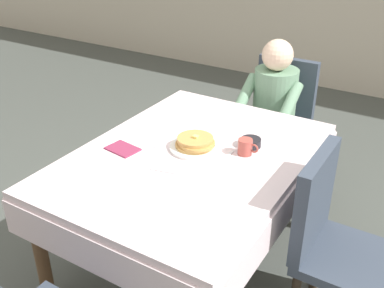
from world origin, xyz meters
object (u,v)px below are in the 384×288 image
chair_diner (279,115)px  plate_breakfast (196,147)px  dining_table_main (191,169)px  spoon_near_edge (164,171)px  fork_left_of_plate (164,141)px  knife_right_of_plate (225,159)px  cup_coffee (246,147)px  bowl_butter (251,142)px  chair_right_side (331,235)px  breakfast_stack (195,142)px  diner_person (272,104)px

chair_diner → plate_breakfast: size_ratio=3.32×
dining_table_main → spoon_near_edge: (-0.02, -0.22, 0.09)m
fork_left_of_plate → knife_right_of_plate: bearing=-87.7°
dining_table_main → knife_right_of_plate: bearing=14.0°
cup_coffee → knife_right_of_plate: bearing=-120.6°
bowl_butter → plate_breakfast: bearing=-143.0°
knife_right_of_plate → chair_right_side: bearing=-98.1°
plate_breakfast → breakfast_stack: 0.03m
plate_breakfast → knife_right_of_plate: bearing=-6.0°
plate_breakfast → breakfast_stack: (-0.00, -0.00, 0.03)m
diner_person → fork_left_of_plate: size_ratio=6.22×
diner_person → fork_left_of_plate: diner_person is taller
dining_table_main → chair_right_side: (0.77, 0.00, -0.12)m
diner_person → knife_right_of_plate: 0.98m
chair_right_side → bowl_butter: size_ratio=8.45×
fork_left_of_plate → breakfast_stack: bearing=-82.3°
plate_breakfast → cup_coffee: (0.25, 0.08, 0.03)m
dining_table_main → breakfast_stack: size_ratio=7.16×
spoon_near_edge → fork_left_of_plate: bearing=111.9°
chair_right_side → bowl_butter: chair_right_side is taller
bowl_butter → cup_coffee: bearing=-82.1°
dining_table_main → cup_coffee: 0.31m
diner_person → chair_right_side: diner_person is taller
knife_right_of_plate → diner_person: bearing=4.3°
chair_right_side → spoon_near_edge: 0.85m
chair_diner → chair_right_side: same height
diner_person → chair_diner: bearing=-90.0°
diner_person → bowl_butter: bearing=103.7°
chair_right_side → spoon_near_edge: (-0.79, -0.22, 0.21)m
chair_right_side → chair_diner: bearing=-148.1°
dining_table_main → fork_left_of_plate: 0.22m
dining_table_main → diner_person: size_ratio=1.36×
bowl_butter → knife_right_of_plate: 0.21m
knife_right_of_plate → spoon_near_edge: size_ratio=1.33×
diner_person → chair_right_side: size_ratio=1.20×
diner_person → cup_coffee: 0.89m
bowl_butter → fork_left_of_plate: size_ratio=0.61×
diner_person → breakfast_stack: diner_person is taller
plate_breakfast → cup_coffee: size_ratio=2.48×
plate_breakfast → knife_right_of_plate: (0.19, -0.02, -0.01)m
chair_right_side → plate_breakfast: (-0.78, 0.06, 0.22)m
breakfast_stack → fork_left_of_plate: size_ratio=1.18×
cup_coffee → knife_right_of_plate: cup_coffee is taller
dining_table_main → chair_diner: (0.04, 1.17, -0.12)m
breakfast_stack → knife_right_of_plate: size_ratio=1.06×
chair_diner → knife_right_of_plate: 1.15m
dining_table_main → breakfast_stack: (-0.01, 0.06, 0.13)m
diner_person → chair_right_side: (0.73, -1.01, -0.14)m
diner_person → breakfast_stack: bearing=86.8°
knife_right_of_plate → spoon_near_edge: 0.33m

